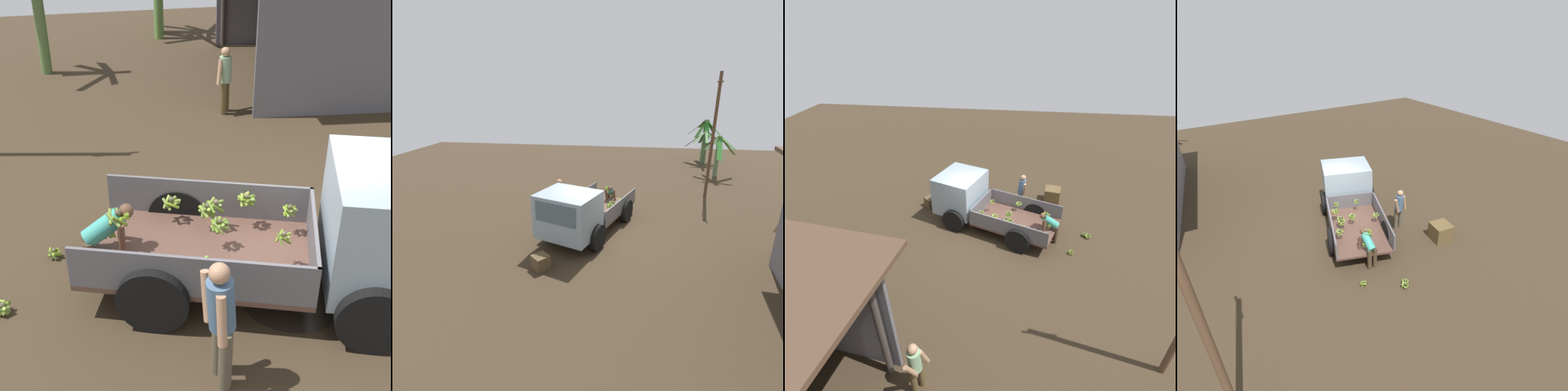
% 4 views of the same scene
% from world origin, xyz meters
% --- Properties ---
extents(ground, '(36.00, 36.00, 0.00)m').
position_xyz_m(ground, '(0.00, 0.00, 0.00)').
color(ground, '#3B2E1E').
extents(mud_patch_0, '(1.45, 1.45, 0.01)m').
position_xyz_m(mud_patch_0, '(-0.21, -0.82, 0.00)').
color(mud_patch_0, '#2C241D').
rests_on(mud_patch_0, ground).
extents(cargo_truck, '(5.17, 3.44, 1.99)m').
position_xyz_m(cargo_truck, '(0.50, -0.93, 1.06)').
color(cargo_truck, brown).
rests_on(cargo_truck, ground).
extents(person_foreground_visitor, '(0.37, 0.63, 1.67)m').
position_xyz_m(person_foreground_visitor, '(-1.55, -2.00, 0.93)').
color(person_foreground_visitor, brown).
rests_on(person_foreground_visitor, ground).
extents(person_worker_loading, '(0.74, 0.52, 1.22)m').
position_xyz_m(person_worker_loading, '(-2.67, 0.10, 0.72)').
color(person_worker_loading, '#463623').
rests_on(person_worker_loading, ground).
extents(person_bystander_near_shed, '(0.48, 0.64, 1.61)m').
position_xyz_m(person_bystander_near_shed, '(0.64, 5.93, 0.89)').
color(person_bystander_near_shed, brown).
rests_on(person_bystander_near_shed, ground).
extents(banana_bunch_on_ground_0, '(0.26, 0.25, 0.18)m').
position_xyz_m(banana_bunch_on_ground_0, '(-4.18, -0.24, 0.10)').
color(banana_bunch_on_ground_0, brown).
rests_on(banana_bunch_on_ground_0, ground).
extents(banana_bunch_on_ground_1, '(0.21, 0.20, 0.18)m').
position_xyz_m(banana_bunch_on_ground_1, '(-3.41, 0.78, 0.10)').
color(banana_bunch_on_ground_1, brown).
rests_on(banana_bunch_on_ground_1, ground).
extents(banana_bunch_on_ground_2, '(0.22, 0.23, 0.19)m').
position_xyz_m(banana_bunch_on_ground_2, '(-4.07, -0.33, 0.10)').
color(banana_bunch_on_ground_2, '#4E4733').
rests_on(banana_bunch_on_ground_2, ground).
extents(wooden_crate_0, '(0.77, 0.77, 0.64)m').
position_xyz_m(wooden_crate_0, '(-2.97, -2.86, 0.32)').
color(wooden_crate_0, brown).
rests_on(wooden_crate_0, ground).
extents(wooden_crate_1, '(0.65, 0.65, 0.45)m').
position_xyz_m(wooden_crate_1, '(2.45, -1.69, 0.22)').
color(wooden_crate_1, brown).
rests_on(wooden_crate_1, ground).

